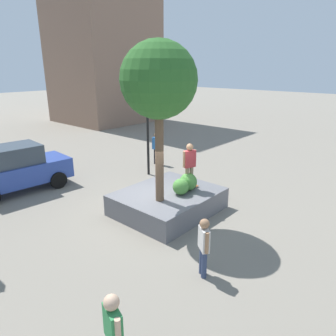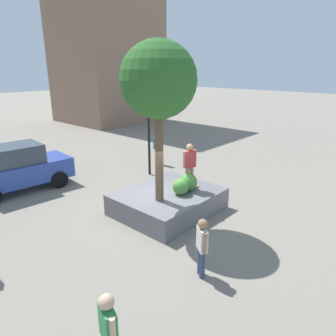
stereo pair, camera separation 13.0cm
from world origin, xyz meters
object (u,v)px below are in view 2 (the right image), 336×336
at_px(plaza_tree, 158,81).
at_px(skateboard, 189,188).
at_px(passerby_with_bag, 109,331).
at_px(bystander_watching, 158,146).
at_px(traffic_light_corner, 148,112).
at_px(pedestrian_crossing, 202,244).
at_px(sedan_parked, 16,168).
at_px(planter_ledge, 168,201).
at_px(skateboarder, 190,163).

relative_size(plaza_tree, skateboard, 6.18).
bearing_deg(skateboard, passerby_with_bag, -152.65).
height_order(plaza_tree, bystander_watching, plaza_tree).
distance_m(traffic_light_corner, passerby_with_bag, 10.78).
xyz_separation_m(plaza_tree, bystander_watching, (4.72, 4.59, -3.65)).
bearing_deg(pedestrian_crossing, passerby_with_bag, -171.64).
bearing_deg(sedan_parked, planter_ledge, -65.43).
distance_m(sedan_parked, traffic_light_corner, 6.24).
relative_size(planter_ledge, plaza_tree, 0.69).
distance_m(sedan_parked, bystander_watching, 7.01).
relative_size(skateboard, pedestrian_crossing, 0.52).
xyz_separation_m(planter_ledge, skateboarder, (0.70, -0.42, 1.41)).
distance_m(plaza_tree, sedan_parked, 7.63).
distance_m(planter_ledge, bystander_watching, 5.90).
xyz_separation_m(skateboarder, bystander_watching, (3.28, 4.72, -0.79)).
bearing_deg(skateboarder, bystander_watching, 55.21).
bearing_deg(pedestrian_crossing, bystander_watching, 50.19).
distance_m(bystander_watching, pedestrian_crossing, 9.66).
height_order(planter_ledge, sedan_parked, sedan_parked).
bearing_deg(traffic_light_corner, passerby_with_bag, -138.33).
distance_m(skateboarder, pedestrian_crossing, 4.06).
height_order(plaza_tree, skateboard, plaza_tree).
relative_size(planter_ledge, passerby_with_bag, 2.10).
bearing_deg(pedestrian_crossing, plaza_tree, 62.68).
bearing_deg(skateboarder, plaza_tree, 174.60).
xyz_separation_m(plaza_tree, traffic_light_corner, (3.21, 3.72, -1.59)).
bearing_deg(plaza_tree, planter_ledge, 20.69).
distance_m(planter_ledge, skateboarder, 1.63).
bearing_deg(passerby_with_bag, pedestrian_crossing, 8.36).
xyz_separation_m(planter_ledge, sedan_parked, (-2.79, 6.11, 0.62)).
height_order(planter_ledge, skateboarder, skateboarder).
xyz_separation_m(traffic_light_corner, passerby_with_bag, (-7.90, -7.03, -2.08)).
xyz_separation_m(sedan_parked, pedestrian_crossing, (0.59, -9.22, -0.09)).
bearing_deg(skateboarder, passerby_with_bag, -152.65).
xyz_separation_m(plaza_tree, pedestrian_crossing, (-1.46, -2.83, -3.74)).
height_order(skateboarder, sedan_parked, skateboarder).
bearing_deg(bystander_watching, planter_ledge, -132.73).
bearing_deg(sedan_parked, bystander_watching, -14.87).
bearing_deg(plaza_tree, skateboarder, -5.40).
bearing_deg(skateboard, traffic_light_corner, 65.39).
distance_m(skateboard, bystander_watching, 5.75).
xyz_separation_m(sedan_parked, passerby_with_bag, (-2.64, -9.69, -0.03)).
relative_size(traffic_light_corner, passerby_with_bag, 2.65).
bearing_deg(sedan_parked, skateboard, -61.85).
bearing_deg(traffic_light_corner, skateboard, -114.61).
bearing_deg(plaza_tree, skateboard, -5.40).
relative_size(sedan_parked, passerby_with_bag, 2.60).
xyz_separation_m(passerby_with_bag, bystander_watching, (9.41, 7.90, 0.03)).
xyz_separation_m(skateboard, passerby_with_bag, (-6.13, -3.17, 0.15)).
xyz_separation_m(traffic_light_corner, bystander_watching, (1.51, 0.87, -2.05)).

